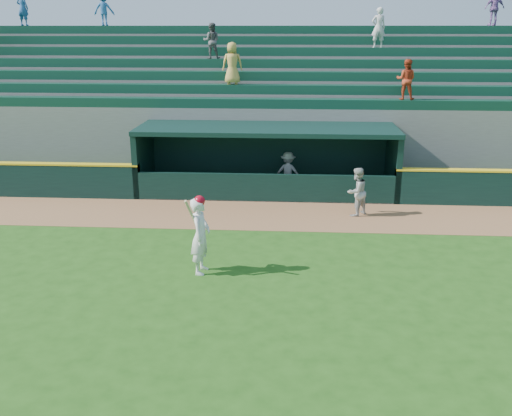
% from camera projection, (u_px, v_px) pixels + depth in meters
% --- Properties ---
extents(ground, '(120.00, 120.00, 0.00)m').
position_uv_depth(ground, '(252.00, 278.00, 14.02)').
color(ground, '#214B12').
rests_on(ground, ground).
extents(warning_track, '(40.00, 3.00, 0.01)m').
position_uv_depth(warning_track, '(263.00, 215.00, 18.68)').
color(warning_track, brown).
rests_on(warning_track, ground).
extents(dugout_player_front, '(0.98, 0.97, 1.60)m').
position_uv_depth(dugout_player_front, '(357.00, 192.00, 18.47)').
color(dugout_player_front, '#A5A49F').
rests_on(dugout_player_front, ground).
extents(dugout_player_inside, '(1.05, 0.71, 1.51)m').
position_uv_depth(dugout_player_inside, '(288.00, 172.00, 21.21)').
color(dugout_player_inside, '#A7A7A2').
rests_on(dugout_player_inside, ground).
extents(dugout, '(9.40, 2.80, 2.46)m').
position_uv_depth(dugout, '(267.00, 155.00, 21.23)').
color(dugout, slate).
rests_on(dugout, ground).
extents(stands, '(34.50, 6.29, 7.54)m').
position_uv_depth(stands, '(272.00, 110.00, 25.26)').
color(stands, slate).
rests_on(stands, ground).
extents(batter_at_plate, '(0.57, 0.84, 2.02)m').
position_uv_depth(batter_at_plate, '(200.00, 235.00, 14.06)').
color(batter_at_plate, silver).
rests_on(batter_at_plate, ground).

